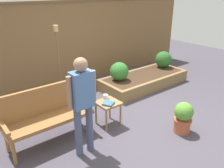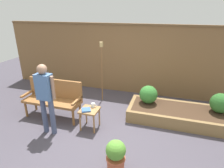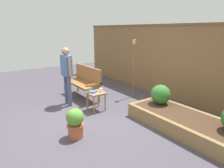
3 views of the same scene
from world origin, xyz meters
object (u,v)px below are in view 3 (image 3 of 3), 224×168
(garden_bench, at_px, (85,80))
(shrub_near_bench, at_px, (161,94))
(cup_on_table, at_px, (101,90))
(side_table, at_px, (96,95))
(person_by_bench, at_px, (67,71))
(book_on_table, at_px, (92,92))
(potted_boxwood, at_px, (75,122))
(tiki_torch, at_px, (134,59))

(garden_bench, relative_size, shrub_near_bench, 3.15)
(garden_bench, bearing_deg, cup_on_table, -7.07)
(side_table, xyz_separation_m, person_by_bench, (-0.78, -0.41, 0.54))
(side_table, bearing_deg, book_on_table, -123.52)
(book_on_table, bearing_deg, person_by_bench, 176.62)
(garden_bench, height_order, cup_on_table, garden_bench)
(side_table, relative_size, shrub_near_bench, 1.05)
(person_by_bench, bearing_deg, potted_boxwood, -19.63)
(garden_bench, height_order, book_on_table, garden_bench)
(tiki_torch, bearing_deg, garden_bench, -125.33)
(person_by_bench, bearing_deg, cup_on_table, 33.54)
(side_table, height_order, person_by_bench, person_by_bench)
(book_on_table, height_order, tiki_torch, tiki_torch)
(book_on_table, distance_m, shrub_near_bench, 1.66)
(garden_bench, height_order, side_table, garden_bench)
(garden_bench, distance_m, potted_boxwood, 2.37)
(book_on_table, bearing_deg, garden_bench, 133.38)
(side_table, height_order, potted_boxwood, potted_boxwood)
(cup_on_table, xyz_separation_m, tiki_torch, (-0.27, 1.33, 0.65))
(side_table, xyz_separation_m, cup_on_table, (0.04, 0.13, 0.13))
(book_on_table, xyz_separation_m, shrub_near_bench, (1.21, 1.14, 0.03))
(potted_boxwood, relative_size, person_by_bench, 0.37)
(potted_boxwood, relative_size, tiki_torch, 0.34)
(cup_on_table, distance_m, book_on_table, 0.22)
(cup_on_table, bearing_deg, person_by_bench, -146.46)
(side_table, bearing_deg, cup_on_table, 73.66)
(tiki_torch, relative_size, person_by_bench, 1.10)
(side_table, bearing_deg, garden_bench, 166.19)
(book_on_table, height_order, potted_boxwood, potted_boxwood)
(potted_boxwood, xyz_separation_m, person_by_bench, (-1.68, 0.60, 0.62))
(potted_boxwood, bearing_deg, garden_bench, 147.10)
(potted_boxwood, bearing_deg, cup_on_table, 127.14)
(garden_bench, bearing_deg, potted_boxwood, -32.90)
(garden_bench, distance_m, shrub_near_bench, 2.38)
(garden_bench, distance_m, person_by_bench, 0.84)
(side_table, relative_size, tiki_torch, 0.28)
(cup_on_table, bearing_deg, tiki_torch, 101.30)
(shrub_near_bench, height_order, tiki_torch, tiki_torch)
(garden_bench, distance_m, side_table, 1.12)
(side_table, xyz_separation_m, shrub_near_bench, (1.16, 1.07, 0.13))
(potted_boxwood, distance_m, shrub_near_bench, 2.11)
(potted_boxwood, distance_m, person_by_bench, 1.89)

